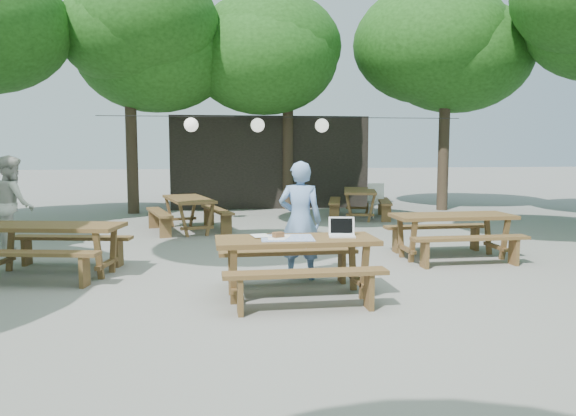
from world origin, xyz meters
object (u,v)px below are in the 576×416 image
Objects in this scene: main_picnic_table at (296,266)px; second_person at (12,204)px; picnic_table_nw at (53,249)px; woman at (300,220)px; plastic_chair at (378,208)px.

second_person reaches higher than main_picnic_table.
woman is (3.55, -0.76, 0.45)m from picnic_table_nw.
picnic_table_nw is at bearing 4.68° from woman.
woman is at bearing -0.15° from picnic_table_nw.
woman is at bearing -147.27° from second_person.
second_person is 8.85m from plastic_chair.
picnic_table_nw is 1.30× the size of woman.
plastic_chair is at bearing -99.48° from woman.
main_picnic_table is 8.28m from plastic_chair.
second_person reaches higher than picnic_table_nw.
woman is at bearing 77.41° from main_picnic_table.
picnic_table_nw is (-3.34, 1.72, 0.00)m from main_picnic_table.
woman is at bearing -117.44° from plastic_chair.
plastic_chair reaches higher than picnic_table_nw.
picnic_table_nw is 1.26× the size of second_person.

